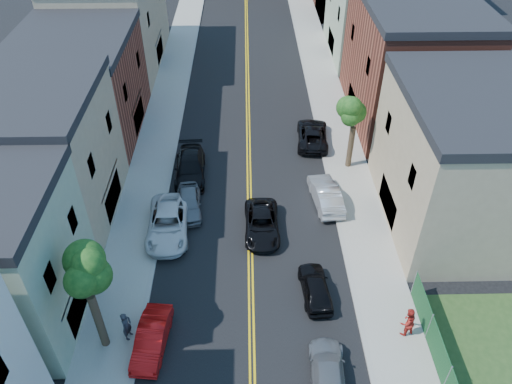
{
  "coord_description": "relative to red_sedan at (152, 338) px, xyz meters",
  "views": [
    {
      "loc": [
        -0.1,
        -1.66,
        23.37
      ],
      "look_at": [
        0.45,
        24.5,
        2.0
      ],
      "focal_mm": 34.62,
      "sensor_mm": 36.0,
      "label": 1
    }
  ],
  "objects": [
    {
      "name": "bldg_right_tan",
      "position": [
        19.34,
        10.12,
        3.81
      ],
      "size": [
        9.0,
        12.0,
        9.0
      ],
      "primitive_type": "cube",
      "color": "#998466",
      "rests_on": "ground"
    },
    {
      "name": "curb_left",
      "position": [
        -0.81,
        26.12,
        -0.62
      ],
      "size": [
        0.3,
        100.0,
        0.15
      ],
      "primitive_type": "cube",
      "color": "gray",
      "rests_on": "ground"
    },
    {
      "name": "sidewalk_left",
      "position": [
        -2.56,
        26.12,
        -0.62
      ],
      "size": [
        3.2,
        100.0,
        0.15
      ],
      "primitive_type": "cube",
      "color": "gray",
      "rests_on": "ground"
    },
    {
      "name": "white_pickup",
      "position": [
        -0.16,
        8.88,
        0.12
      ],
      "size": [
        2.94,
        5.94,
        1.62
      ],
      "primitive_type": "imported",
      "rotation": [
        0.0,
        0.0,
        0.04
      ],
      "color": "silver",
      "rests_on": "ground"
    },
    {
      "name": "bldg_left_tan_far",
      "position": [
        -8.66,
        36.12,
        4.06
      ],
      "size": [
        9.0,
        16.0,
        9.5
      ],
      "primitive_type": "cube",
      "color": "#998466",
      "rests_on": "ground"
    },
    {
      "name": "pedestrian_right",
      "position": [
        13.75,
        0.42,
        0.43
      ],
      "size": [
        1.14,
        1.01,
        1.95
      ],
      "primitive_type": "imported",
      "rotation": [
        0.0,
        0.0,
        3.48
      ],
      "color": "#A51F19",
      "rests_on": "sidewalk_right"
    },
    {
      "name": "tree_right_far",
      "position": [
        13.26,
        16.12,
        5.06
      ],
      "size": [
        4.4,
        4.4,
        8.03
      ],
      "color": "#3C301E",
      "rests_on": "sidewalk_right"
    },
    {
      "name": "dark_car_right_far",
      "position": [
        10.77,
        19.79,
        0.05
      ],
      "size": [
        2.91,
        5.56,
        1.49
      ],
      "primitive_type": "imported",
      "rotation": [
        0.0,
        0.0,
        3.06
      ],
      "color": "black",
      "rests_on": "ground"
    },
    {
      "name": "bldg_left_tan_near",
      "position": [
        -8.66,
        11.12,
        3.81
      ],
      "size": [
        9.0,
        10.0,
        9.0
      ],
      "primitive_type": "cube",
      "color": "#998466",
      "rests_on": "ground"
    },
    {
      "name": "pedestrian_left",
      "position": [
        -1.36,
        0.51,
        0.41
      ],
      "size": [
        0.64,
        0.8,
        1.91
      ],
      "primitive_type": "imported",
      "rotation": [
        0.0,
        0.0,
        1.27
      ],
      "color": "#25262D",
      "rests_on": "sidewalk_left"
    },
    {
      "name": "silver_car_right",
      "position": [
        10.84,
        11.71,
        0.1
      ],
      "size": [
        2.27,
        5.0,
        1.59
      ],
      "primitive_type": "imported",
      "rotation": [
        0.0,
        0.0,
        3.27
      ],
      "color": "#B2B4BA",
      "rests_on": "ground"
    },
    {
      "name": "curb_right",
      "position": [
        11.49,
        26.12,
        -0.62
      ],
      "size": [
        0.3,
        100.0,
        0.15
      ],
      "primitive_type": "cube",
      "color": "gray",
      "rests_on": "ground"
    },
    {
      "name": "grey_car_right",
      "position": [
        9.14,
        -2.13,
        -0.06
      ],
      "size": [
        2.04,
        4.47,
        1.27
      ],
      "primitive_type": "imported",
      "rotation": [
        0.0,
        0.0,
        3.08
      ],
      "color": "slate",
      "rests_on": "ground"
    },
    {
      "name": "grey_car_left",
      "position": [
        1.04,
        11.08,
        0.03
      ],
      "size": [
        2.15,
        4.4,
        1.44
      ],
      "primitive_type": "imported",
      "rotation": [
        0.0,
        0.0,
        0.11
      ],
      "color": "slate",
      "rests_on": "ground"
    },
    {
      "name": "tree_left_mid",
      "position": [
        -2.54,
        0.13,
        5.89
      ],
      "size": [
        5.2,
        5.2,
        9.29
      ],
      "color": "#3C301E",
      "rests_on": "sidewalk_left"
    },
    {
      "name": "black_car_right",
      "position": [
        9.14,
        3.3,
        -0.02
      ],
      "size": [
        1.89,
        4.09,
        1.36
      ],
      "primitive_type": "imported",
      "rotation": [
        0.0,
        0.0,
        3.22
      ],
      "color": "black",
      "rests_on": "ground"
    },
    {
      "name": "sidewalk_right",
      "position": [
        13.24,
        26.12,
        -0.62
      ],
      "size": [
        3.2,
        100.0,
        0.15
      ],
      "primitive_type": "cube",
      "color": "gray",
      "rests_on": "ground"
    },
    {
      "name": "bldg_right_brick",
      "position": [
        19.34,
        24.12,
        4.31
      ],
      "size": [
        9.0,
        14.0,
        10.0
      ],
      "primitive_type": "cube",
      "color": "brown",
      "rests_on": "ground"
    },
    {
      "name": "bldg_right_palegrn",
      "position": [
        19.34,
        38.12,
        3.56
      ],
      "size": [
        9.0,
        12.0,
        8.5
      ],
      "primitive_type": "cube",
      "color": "gray",
      "rests_on": "ground"
    },
    {
      "name": "red_sedan",
      "position": [
        0.0,
        0.0,
        0.0
      ],
      "size": [
        1.87,
        4.34,
        1.39
      ],
      "primitive_type": "imported",
      "rotation": [
        0.0,
        0.0,
        -0.1
      ],
      "color": "red",
      "rests_on": "ground"
    },
    {
      "name": "black_suv_lane",
      "position": [
        6.14,
        8.83,
        -0.0
      ],
      "size": [
        2.31,
        4.98,
        1.38
      ],
      "primitive_type": "imported",
      "rotation": [
        0.0,
        0.0,
        0.0
      ],
      "color": "black",
      "rests_on": "ground"
    },
    {
      "name": "bldg_left_brick",
      "position": [
        -8.66,
        22.12,
        3.31
      ],
      "size": [
        9.0,
        12.0,
        8.0
      ],
      "primitive_type": "cube",
      "color": "brown",
      "rests_on": "ground"
    },
    {
      "name": "black_car_left",
      "position": [
        0.8,
        15.2,
        0.11
      ],
      "size": [
        2.54,
        5.67,
        1.62
      ],
      "primitive_type": "imported",
      "rotation": [
        0.0,
        0.0,
        0.05
      ],
      "color": "black",
      "rests_on": "ground"
    }
  ]
}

